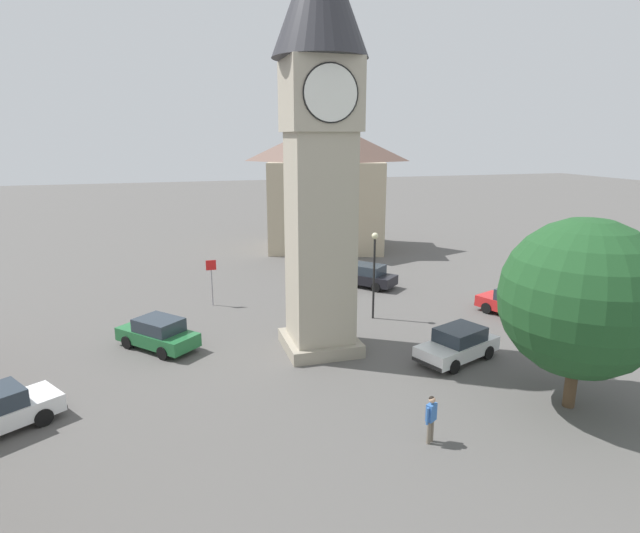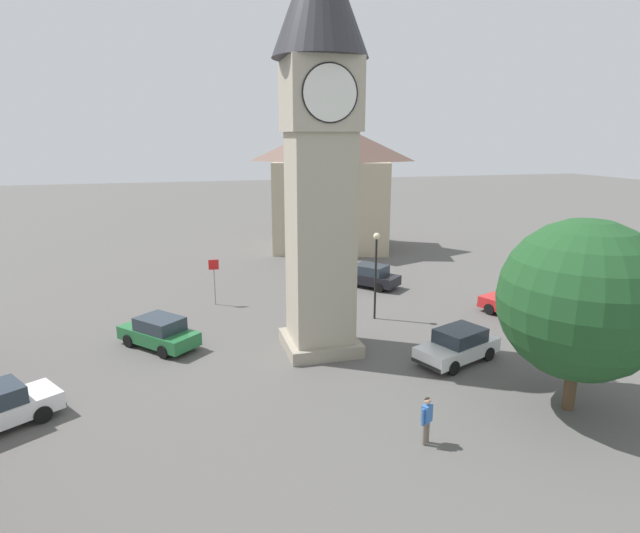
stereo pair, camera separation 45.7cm
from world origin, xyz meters
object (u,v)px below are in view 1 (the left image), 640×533
tree (582,298)px  car_silver_kerb (158,333)px  car_black_far (366,276)px  lamp_post (374,262)px  clock_tower (320,115)px  car_red_corner (515,303)px  building_terrace_right (327,185)px  car_white_side (458,344)px  pedestrian (431,415)px  road_sign (211,275)px

tree → car_silver_kerb: bearing=146.0°
car_black_far → lamp_post: 6.86m
clock_tower → car_black_far: bearing=57.4°
car_red_corner → building_terrace_right: (-4.78, 20.88, 4.97)m
car_red_corner → tree: size_ratio=0.62×
car_red_corner → lamp_post: 8.46m
car_white_side → lamp_post: (-1.59, 6.31, 2.52)m
pedestrian → road_sign: road_sign is taller
clock_tower → pedestrian: clock_tower is taller
road_sign → tree: bearing=-53.5°
tree → car_black_far: bearing=95.0°
pedestrian → lamp_post: 12.43m
car_white_side → pedestrian: 7.09m
tree → road_sign: size_ratio=2.58×
clock_tower → car_red_corner: 15.64m
clock_tower → pedestrian: 13.12m
car_red_corner → car_white_side: size_ratio=1.00×
car_white_side → building_terrace_right: bearing=86.7°
road_sign → car_white_side: bearing=-48.1°
car_silver_kerb → tree: tree is taller
car_red_corner → clock_tower: bearing=-173.6°
clock_tower → tree: size_ratio=2.58×
building_terrace_right → lamp_post: size_ratio=2.51×
car_silver_kerb → pedestrian: 13.92m
pedestrian → road_sign: (-5.69, 16.77, 0.89)m
pedestrian → tree: size_ratio=0.23×
car_silver_kerb → car_white_side: size_ratio=0.94×
car_black_far → building_terrace_right: bearing=85.0°
car_black_far → tree: 17.71m
pedestrian → road_sign: 17.73m
tree → building_terrace_right: building_terrace_right is taller
car_white_side → clock_tower: bearing=151.9°
pedestrian → car_white_side: bearing=52.2°
clock_tower → car_black_far: clock_tower is taller
tree → road_sign: tree is taller
car_black_far → building_terrace_right: 13.81m
car_red_corner → tree: tree is taller
tree → building_terrace_right: 30.16m
car_white_side → building_terrace_right: building_terrace_right is taller
clock_tower → building_terrace_right: clock_tower is taller
car_red_corner → tree: 10.82m
car_white_side → building_terrace_right: size_ratio=0.36×
car_white_side → lamp_post: size_ratio=0.91×
car_white_side → pedestrian: bearing=-127.8°
car_red_corner → car_silver_kerb: bearing=177.4°
car_silver_kerb → road_sign: 6.80m
car_white_side → tree: (1.86, -4.89, 3.52)m
tree → car_white_side: bearing=110.8°
clock_tower → tree: clock_tower is taller
tree → car_red_corner: bearing=64.6°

